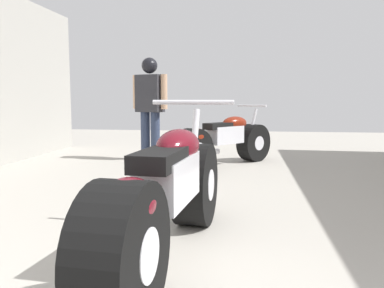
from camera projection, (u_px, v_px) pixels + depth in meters
The scene contains 4 objects.
ground_plane at pixel (218, 197), 4.07m from camera, with size 16.99×16.99×0.00m, color #A8A399.
motorcycle_maroon_cruiser at pixel (167, 198), 2.40m from camera, with size 0.62×2.12×0.98m.
motorcycle_black_naked at pixel (224, 141), 5.92m from camera, with size 1.39×1.65×0.90m.
mechanic_in_blue at pixel (150, 99), 6.48m from camera, with size 0.64×0.37×1.65m.
Camera 1 is at (0.30, -0.45, 0.99)m, focal length 37.48 mm.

